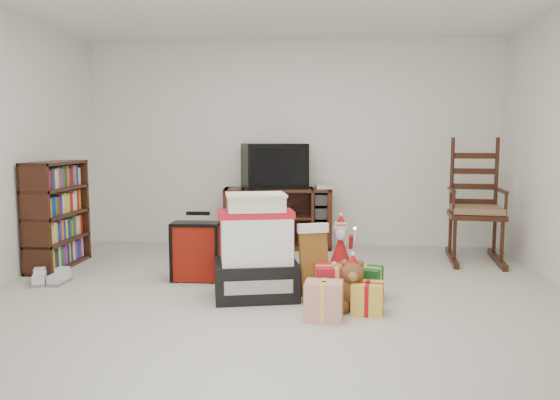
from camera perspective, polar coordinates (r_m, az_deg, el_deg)
The scene contains 13 objects.
room at distance 4.25m, azimuth -0.85°, elevation 5.57°, with size 5.01×5.01×2.51m.
tv_stand at distance 6.56m, azimuth -0.27°, elevation -1.89°, with size 1.31×0.58×0.73m.
bookshelf at distance 6.03m, azimuth -22.27°, elevation -1.59°, with size 0.30×0.89×1.08m.
rocking_chair at distance 6.26m, azimuth 19.62°, elevation -1.67°, with size 0.65×0.97×1.38m.
gift_pile at distance 4.52m, azimuth -2.54°, elevation -5.60°, with size 0.76×0.62×0.85m.
red_suitcase at distance 5.12m, azimuth -8.74°, elevation -5.31°, with size 0.42×0.23×0.64m.
stocking at distance 4.46m, azimuth 3.56°, elevation -6.46°, with size 0.30×0.13×0.64m, color #0D7D22, non-canonical shape.
teddy_bear at distance 4.29m, azimuth 7.56°, elevation -9.06°, with size 0.26×0.23×0.38m.
santa_figurine at distance 5.51m, azimuth 6.33°, elevation -5.09°, with size 0.27×0.26×0.56m.
mrs_claus_figurine at distance 5.35m, azimuth -3.73°, elevation -5.02°, with size 0.32×0.30×0.66m.
sneaker_pair at distance 5.42m, azimuth -22.96°, elevation -7.58°, with size 0.34×0.29×0.10m.
gift_cluster at distance 4.31m, azimuth 7.23°, elevation -9.49°, with size 0.58×0.89×0.27m.
crt_television at distance 6.51m, azimuth -0.62°, elevation 3.58°, with size 0.84×0.72×0.53m.
Camera 1 is at (0.42, -4.23, 1.31)m, focal length 35.00 mm.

